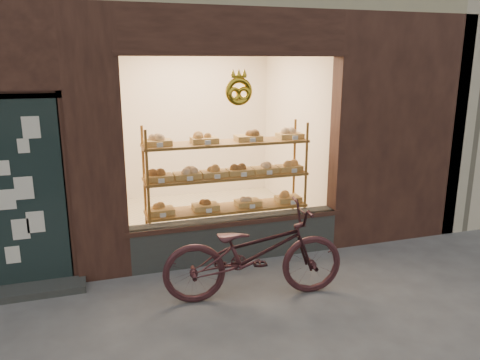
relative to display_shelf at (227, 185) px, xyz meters
name	(u,v)px	position (x,y,z in m)	size (l,w,h in m)	color
display_shelf	(227,185)	(0.00, 0.00, 0.00)	(2.20, 0.45, 1.70)	brown
bicycle	(254,253)	(-0.13, -1.46, -0.36)	(0.68, 1.95, 1.02)	#37191D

